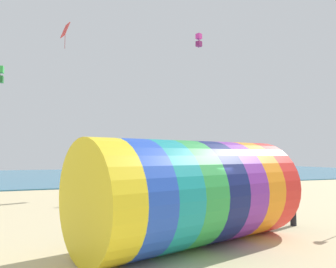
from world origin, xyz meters
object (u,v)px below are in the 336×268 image
object	(u,v)px
kite_handler	(293,204)
bystander_near_water	(84,192)
kite_green_box	(0,74)
kite_red_diamond	(65,31)
giant_inflatable_tube	(191,192)
kite_magenta_box	(199,40)

from	to	relation	value
kite_handler	bystander_near_water	bearing A→B (deg)	129.01
bystander_near_water	kite_green_box	bearing A→B (deg)	174.26
kite_handler	kite_green_box	distance (m)	16.47
kite_red_diamond	bystander_near_water	size ratio (longest dim) A/B	1.23
giant_inflatable_tube	kite_red_diamond	xyz separation A→B (m)	(-3.06, 14.17, 10.06)
kite_handler	kite_magenta_box	xyz separation A→B (m)	(3.95, 16.05, 12.80)
giant_inflatable_tube	bystander_near_water	size ratio (longest dim) A/B	5.25
kite_magenta_box	kite_red_diamond	bearing A→B (deg)	-166.14
kite_magenta_box	bystander_near_water	bearing A→B (deg)	-147.53
giant_inflatable_tube	bystander_near_water	bearing A→B (deg)	101.77
kite_handler	kite_red_diamond	distance (m)	18.87
kite_handler	bystander_near_water	xyz separation A→B (m)	(-7.24, 8.93, -0.09)
kite_red_diamond	kite_green_box	world-z (taller)	kite_red_diamond
bystander_near_water	kite_red_diamond	bearing A→B (deg)	103.24
kite_handler	kite_green_box	world-z (taller)	kite_green_box
kite_handler	kite_magenta_box	distance (m)	20.90
giant_inflatable_tube	kite_red_diamond	size ratio (longest dim) A/B	4.28
giant_inflatable_tube	kite_red_diamond	distance (m)	17.64
kite_red_diamond	kite_magenta_box	size ratio (longest dim) A/B	1.47
kite_magenta_box	bystander_near_water	distance (m)	18.49
kite_red_diamond	kite_magenta_box	world-z (taller)	kite_magenta_box
kite_green_box	bystander_near_water	bearing A→B (deg)	-5.74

